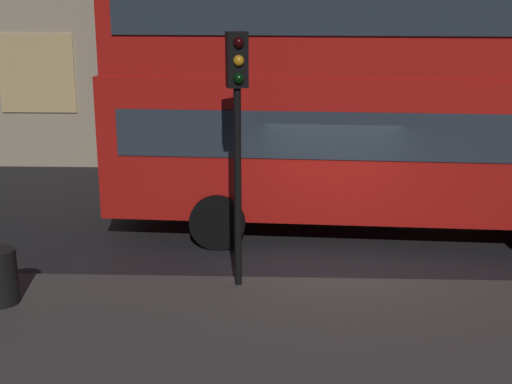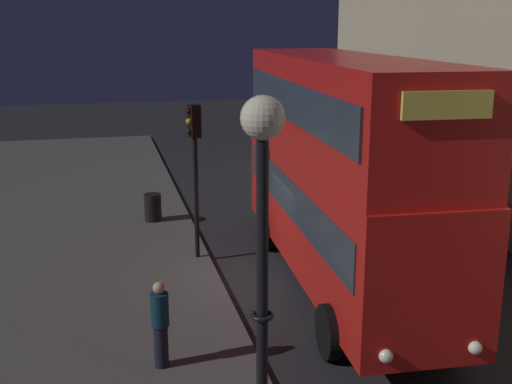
{
  "view_description": "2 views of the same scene",
  "coord_description": "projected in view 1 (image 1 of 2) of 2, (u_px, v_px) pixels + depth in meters",
  "views": [
    {
      "loc": [
        -0.94,
        -12.12,
        4.78
      ],
      "look_at": [
        -1.4,
        0.09,
        1.38
      ],
      "focal_mm": 49.43,
      "sensor_mm": 36.0,
      "label": 1
    },
    {
      "loc": [
        14.83,
        -3.5,
        6.25
      ],
      "look_at": [
        -1.23,
        0.39,
        1.96
      ],
      "focal_mm": 45.23,
      "sensor_mm": 36.0,
      "label": 2
    }
  ],
  "objects": [
    {
      "name": "double_decker_bus",
      "position": [
        368.0,
        84.0,
        13.97
      ],
      "size": [
        10.62,
        3.24,
        5.56
      ],
      "rotation": [
        0.0,
        0.0,
        -0.06
      ],
      "color": "red",
      "rests_on": "ground"
    },
    {
      "name": "traffic_light_near_kerb",
      "position": [
        237.0,
        108.0,
        11.02
      ],
      "size": [
        0.37,
        0.39,
        4.15
      ],
      "rotation": [
        0.0,
        0.0,
        0.25
      ],
      "color": "black",
      "rests_on": "sidewalk_slab"
    },
    {
      "name": "litter_bin",
      "position": [
        0.0,
        277.0,
        10.99
      ],
      "size": [
        0.55,
        0.55,
        0.88
      ],
      "primitive_type": "cylinder",
      "color": "black",
      "rests_on": "sidewalk_slab"
    },
    {
      "name": "ground_plane",
      "position": [
        332.0,
        267.0,
        12.91
      ],
      "size": [
        80.0,
        80.0,
        0.0
      ],
      "primitive_type": "plane",
      "color": "#232326"
    }
  ]
}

